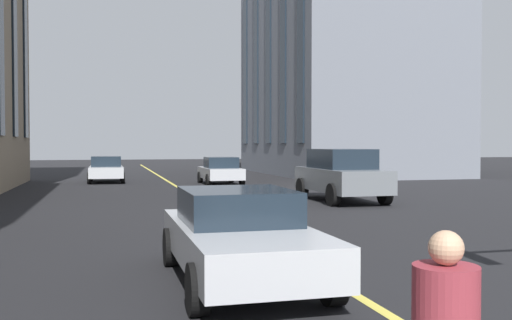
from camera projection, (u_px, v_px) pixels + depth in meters
lane_centre_line at (209, 206)px, 19.01m from camera, size 80.00×0.16×0.01m
car_grey_parked_a at (341, 174)px, 20.59m from camera, size 4.70×2.14×1.88m
car_silver_near at (240, 235)px, 8.48m from camera, size 4.40×1.95×1.37m
car_silver_parked_b at (221, 171)px, 29.26m from camera, size 3.90×1.89×1.40m
car_silver_far at (106, 169)px, 30.89m from camera, size 3.90×1.89×1.40m
building_right_near at (341, 66)px, 40.39m from camera, size 16.82×10.70×15.10m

